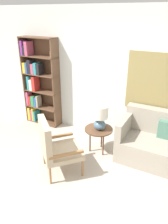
# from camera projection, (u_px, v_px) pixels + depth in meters

# --- Properties ---
(ground_plane) EXTENTS (14.00, 14.00, 0.00)m
(ground_plane) POSITION_uv_depth(u_px,v_px,m) (49.00, 189.00, 3.46)
(ground_plane) COLOR #B2A899
(wall_back) EXTENTS (6.40, 0.08, 2.70)m
(wall_back) POSITION_uv_depth(u_px,v_px,m) (105.00, 76.00, 4.50)
(wall_back) COLOR silver
(wall_back) RESTS_ON ground_plane
(bookshelf) EXTENTS (0.89, 0.30, 2.07)m
(bookshelf) POSITION_uv_depth(u_px,v_px,m) (37.00, 83.00, 5.21)
(bookshelf) COLOR brown
(bookshelf) RESTS_ON ground_plane
(armchair) EXTENTS (0.89, 0.89, 1.00)m
(armchair) POSITION_uv_depth(u_px,v_px,m) (54.00, 145.00, 3.62)
(armchair) COLOR olive
(armchair) RESTS_ON ground_plane
(couch) EXTENTS (1.64, 0.84, 0.91)m
(couch) POSITION_uv_depth(u_px,v_px,m) (165.00, 145.00, 3.97)
(couch) COLOR #9E9384
(couch) RESTS_ON ground_plane
(side_table) EXTENTS (0.55, 0.55, 0.51)m
(side_table) POSITION_uv_depth(u_px,v_px,m) (99.00, 131.00, 4.22)
(side_table) COLOR brown
(side_table) RESTS_ON ground_plane
(table_lamp) EXTENTS (0.30, 0.30, 0.49)m
(table_lamp) POSITION_uv_depth(u_px,v_px,m) (100.00, 116.00, 4.06)
(table_lamp) COLOR slate
(table_lamp) RESTS_ON side_table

